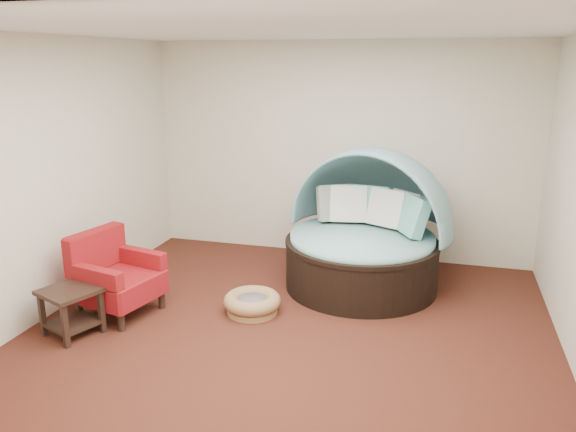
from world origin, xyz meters
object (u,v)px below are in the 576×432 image
(canopy_daybed, at_px, (366,223))
(side_table, at_px, (71,305))
(red_armchair, at_px, (115,276))
(pet_basket, at_px, (252,303))

(canopy_daybed, distance_m, side_table, 3.25)
(red_armchair, bearing_deg, side_table, -90.85)
(pet_basket, distance_m, red_armchair, 1.45)
(canopy_daybed, relative_size, pet_basket, 3.26)
(canopy_daybed, height_order, red_armchair, canopy_daybed)
(pet_basket, bearing_deg, red_armchair, -165.11)
(pet_basket, xyz_separation_m, side_table, (-1.50, -0.91, 0.19))
(canopy_daybed, xyz_separation_m, pet_basket, (-1.02, -1.10, -0.64))
(canopy_daybed, relative_size, side_table, 3.53)
(red_armchair, height_order, side_table, red_armchair)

